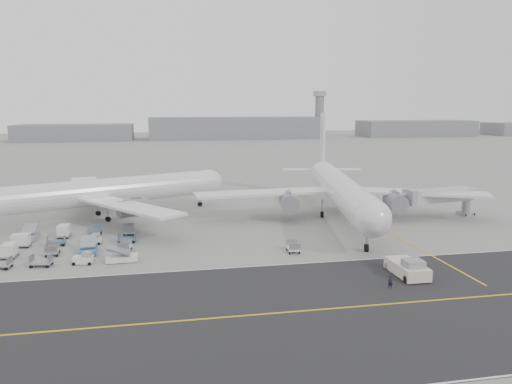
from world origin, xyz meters
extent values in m
plane|color=gray|center=(0.00, 0.00, 0.00)|extent=(700.00, 700.00, 0.00)
cube|color=#27282A|center=(5.00, -18.00, 0.01)|extent=(220.00, 32.00, 0.02)
cube|color=gold|center=(5.00, -18.00, 0.03)|extent=(220.00, 0.30, 0.01)
cube|color=silver|center=(5.00, -2.20, 0.03)|extent=(220.00, 0.25, 0.01)
cube|color=gold|center=(30.00, 5.00, 0.02)|extent=(0.30, 40.00, 0.01)
cylinder|color=gray|center=(100.00, 265.00, 14.00)|extent=(6.00, 6.00, 28.00)
cube|color=#9F9FA4|center=(100.00, 265.00, 29.50)|extent=(7.00, 7.00, 3.50)
cylinder|color=silver|center=(-18.72, 33.07, 5.28)|extent=(43.31, 22.40, 5.15)
sphere|color=silver|center=(1.92, 41.90, 5.28)|extent=(5.05, 5.05, 5.05)
cube|color=silver|center=(-14.40, 20.18, 4.63)|extent=(19.25, 22.95, 0.45)
cube|color=silver|center=(-25.06, 45.10, 4.63)|extent=(9.33, 25.20, 0.45)
cylinder|color=gray|center=(-14.05, 24.94, 3.35)|extent=(6.29, 5.09, 3.19)
cylinder|color=gray|center=(-21.38, 42.06, 3.35)|extent=(6.29, 5.09, 3.19)
cylinder|color=black|center=(-0.60, 40.83, 0.49)|extent=(1.09, 0.84, 0.97)
cylinder|color=black|center=(-19.02, 29.58, 0.49)|extent=(1.09, 0.84, 0.97)
cylinder|color=black|center=(-21.45, 35.26, 0.49)|extent=(1.09, 0.84, 0.97)
cylinder|color=gray|center=(-0.60, 40.83, 1.84)|extent=(0.36, 0.36, 2.70)
cylinder|color=silver|center=(25.22, 22.79, 5.78)|extent=(14.32, 49.42, 5.64)
sphere|color=silver|center=(20.84, -1.42, 5.78)|extent=(5.53, 5.53, 5.53)
cone|color=silver|center=(29.82, 48.17, 6.20)|extent=(6.71, 10.35, 5.08)
cube|color=silver|center=(29.93, 48.77, 14.00)|extent=(1.45, 5.40, 12.00)
cube|color=silver|center=(25.11, 49.94, 6.34)|extent=(9.34, 4.26, 0.25)
cube|color=silver|center=(34.85, 48.18, 6.34)|extent=(9.34, 4.26, 0.25)
cube|color=silver|center=(10.82, 26.62, 5.08)|extent=(27.33, 7.74, 0.45)
cube|color=silver|center=(40.05, 21.32, 5.08)|extent=(27.08, 16.57, 0.45)
cylinder|color=gray|center=(14.97, 23.43, 3.67)|extent=(4.51, 6.53, 3.50)
cylinder|color=gray|center=(35.04, 19.79, 3.67)|extent=(4.51, 6.53, 3.50)
cylinder|color=black|center=(21.37, 1.53, 0.61)|extent=(0.71, 1.29, 1.22)
cylinder|color=black|center=(22.21, 25.16, 0.61)|extent=(0.71, 1.29, 1.22)
cylinder|color=black|center=(28.87, 23.96, 0.61)|extent=(0.71, 1.29, 1.22)
cylinder|color=gray|center=(21.37, 1.53, 2.09)|extent=(0.36, 0.36, 2.96)
cube|color=beige|center=(22.19, -9.58, 0.93)|extent=(3.30, 6.81, 1.54)
cube|color=#9F9FA4|center=(22.20, -11.11, 2.08)|extent=(2.42, 2.20, 0.99)
cylinder|color=gray|center=(22.19, -5.41, 0.55)|extent=(0.18, 2.85, 0.18)
cylinder|color=black|center=(20.77, -12.21, 0.49)|extent=(0.44, 0.99, 0.99)
cylinder|color=black|center=(23.62, -12.21, 0.49)|extent=(0.44, 0.99, 0.99)
cylinder|color=black|center=(20.77, -6.95, 0.49)|extent=(0.44, 0.99, 0.99)
cylinder|color=black|center=(23.62, -6.94, 0.49)|extent=(0.44, 0.99, 0.99)
cylinder|color=gray|center=(51.38, 21.72, 1.96)|extent=(1.57, 1.57, 3.93)
cube|color=#9F9FA4|center=(51.38, 21.72, 0.34)|extent=(2.96, 2.96, 0.69)
cube|color=#B6B5BA|center=(44.61, 20.51, 4.52)|extent=(14.99, 5.31, 2.55)
cube|color=#9F9FA4|center=(37.65, 19.26, 4.52)|extent=(1.72, 3.30, 2.95)
cylinder|color=black|center=(52.25, 22.98, 0.29)|extent=(0.39, 0.63, 0.59)
imported|color=black|center=(17.98, -13.53, 0.85)|extent=(0.68, 0.51, 1.69)
camera|label=1|loc=(-8.99, -66.84, 21.95)|focal=35.00mm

